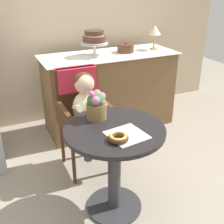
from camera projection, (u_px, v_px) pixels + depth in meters
ground_plane at (114, 206)px, 2.26m from camera, size 8.00×8.00×0.00m
back_wall at (46, 10)px, 3.20m from camera, size 4.80×0.10×2.70m
cafe_table at (114, 153)px, 2.05m from camera, size 0.72×0.72×0.72m
wicker_chair at (81, 103)px, 2.55m from camera, size 0.42×0.45×0.95m
seated_child at (86, 106)px, 2.41m from camera, size 0.27×0.32×0.73m
paper_napkin at (127, 135)px, 1.87m from camera, size 0.27×0.27×0.00m
donut_front at (118, 137)px, 1.79m from camera, size 0.14×0.14×0.04m
flower_vase at (97, 105)px, 2.05m from camera, size 0.15×0.15×0.23m
display_counter at (110, 91)px, 3.34m from camera, size 1.56×0.62×0.90m
tiered_cake_stand at (94, 39)px, 3.01m from camera, size 0.30×0.30×0.28m
round_layer_cake at (126, 48)px, 3.22m from camera, size 0.19×0.19×0.12m
table_lamp at (155, 31)px, 3.28m from camera, size 0.15×0.15×0.28m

